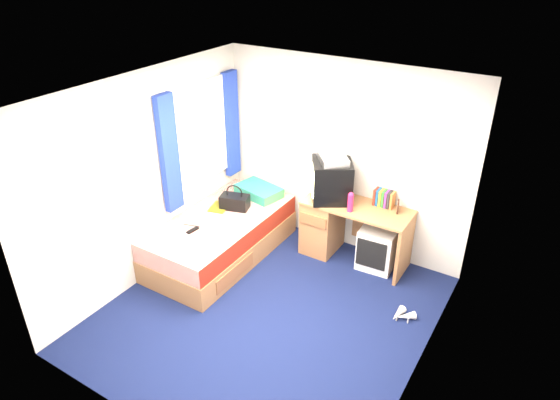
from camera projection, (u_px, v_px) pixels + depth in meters
The scene contains 20 objects.
ground at pixel (268, 313), 5.39m from camera, with size 3.40×3.40×0.00m, color #0C1438.
room_shell at pixel (267, 194), 4.70m from camera, with size 3.40×3.40×3.40m.
bed at pixel (221, 237), 6.23m from camera, with size 1.01×2.00×0.54m.
pillow at pixel (259, 191), 6.60m from camera, with size 0.59×0.37×0.13m, color #176A99.
desk at pixel (336, 224), 6.23m from camera, with size 1.30×0.55×0.75m.
storage_cube at pixel (378, 247), 6.04m from camera, with size 0.42×0.42×0.53m, color white.
crt_tv at pixel (331, 180), 6.00m from camera, with size 0.65×0.66×0.49m.
vcr at pixel (333, 158), 5.87m from camera, with size 0.43×0.31×0.08m, color #ADADAF.
book_row at pixel (384, 198), 5.90m from camera, with size 0.24×0.13×0.20m.
picture_frame at pixel (398, 207), 5.78m from camera, with size 0.02×0.12×0.14m, color #311A10.
pink_water_bottle at pixel (350, 203), 5.78m from camera, with size 0.07×0.07×0.22m, color #E82054.
aerosol_can at pixel (350, 194), 6.04m from camera, with size 0.05×0.05×0.16m, color white.
handbag at pixel (235, 201), 6.28m from camera, with size 0.39×0.29×0.32m.
towel at pixel (224, 230), 5.75m from camera, with size 0.32×0.27×0.11m, color silver.
magazine at pixel (219, 207), 6.33m from camera, with size 0.21×0.28×0.01m, color gold.
water_bottle at pixel (193, 223), 5.94m from camera, with size 0.07×0.07×0.20m, color silver.
colour_swatch_fan at pixel (191, 244), 5.58m from camera, with size 0.22×0.06×0.01m, color gold.
remote_control at pixel (193, 230), 5.84m from camera, with size 0.05×0.16×0.02m, color black.
window_assembly at pixel (201, 137), 6.11m from camera, with size 0.11×1.42×1.40m.
white_heels at pixel (401, 315), 5.29m from camera, with size 0.25×0.23×0.09m.
Camera 1 is at (2.31, -3.48, 3.62)m, focal length 32.00 mm.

